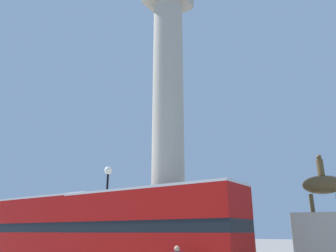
{
  "coord_description": "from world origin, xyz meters",
  "views": [
    {
      "loc": [
        11.94,
        -16.81,
        2.21
      ],
      "look_at": [
        0.0,
        0.0,
        8.91
      ],
      "focal_mm": 35.0,
      "sensor_mm": 36.0,
      "label": 1
    }
  ],
  "objects": [
    {
      "name": "bus_a",
      "position": [
        -7.94,
        -3.61,
        2.41
      ],
      "size": [
        11.38,
        2.86,
        4.36
      ],
      "rotation": [
        0.0,
        0.0,
        0.01
      ],
      "color": "#A80F0C",
      "rests_on": "ground_plane"
    },
    {
      "name": "bus_b",
      "position": [
        1.29,
        -3.64,
        2.37
      ],
      "size": [
        10.09,
        2.82,
        4.28
      ],
      "rotation": [
        0.0,
        0.0,
        -0.0
      ],
      "color": "#A80F0C",
      "rests_on": "ground_plane"
    },
    {
      "name": "monument_column",
      "position": [
        0.0,
        0.0,
        8.21
      ],
      "size": [
        4.47,
        4.47,
        20.62
      ],
      "color": "#ADA593",
      "rests_on": "ground_plane"
    },
    {
      "name": "equestrian_statue",
      "position": [
        8.43,
        2.79,
        1.84
      ],
      "size": [
        4.35,
        3.61,
        6.37
      ],
      "rotation": [
        0.0,
        0.0,
        0.28
      ],
      "color": "#ADA593",
      "rests_on": "ground_plane"
    },
    {
      "name": "street_lamp",
      "position": [
        -3.79,
        -1.52,
        4.09
      ],
      "size": [
        0.52,
        0.52,
        6.37
      ],
      "color": "black",
      "rests_on": "ground_plane"
    }
  ]
}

